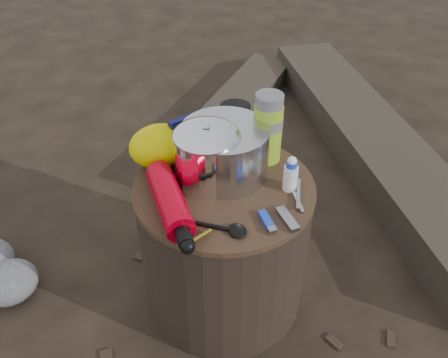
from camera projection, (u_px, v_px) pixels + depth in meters
name	position (u px, v px, depth m)	size (l,w,h in m)	color
ground	(224.00, 293.00, 1.59)	(60.00, 60.00, 0.00)	black
stump	(224.00, 244.00, 1.45)	(0.50, 0.50, 0.46)	black
log_main	(371.00, 141.00, 2.15)	(0.31, 1.86, 0.16)	#362D25
log_small	(230.00, 115.00, 2.39)	(0.23, 1.28, 0.11)	#362D25
foil_windscreen	(225.00, 151.00, 1.31)	(0.24, 0.24, 0.15)	silver
camping_pot	(207.00, 154.00, 1.27)	(0.18, 0.18, 0.18)	white
fuel_bottle	(170.00, 200.00, 1.20)	(0.07, 0.30, 0.07)	red
thermos	(268.00, 128.00, 1.34)	(0.08, 0.08, 0.21)	#91C224
travel_mug	(235.00, 126.00, 1.43)	(0.09, 0.09, 0.13)	black
stuff_sack	(160.00, 146.00, 1.35)	(0.17, 0.14, 0.12)	#EFDF00
food_pouch	(188.00, 138.00, 1.37)	(0.10, 0.02, 0.13)	#0C1149
lighter	(266.00, 220.00, 1.19)	(0.02, 0.08, 0.01)	blue
multitool	(287.00, 219.00, 1.19)	(0.02, 0.09, 0.01)	#A1A0A5
pot_grabber	(296.00, 196.00, 1.26)	(0.03, 0.12, 0.01)	#A1A0A5
spork	(206.00, 225.00, 1.17)	(0.04, 0.17, 0.01)	black
squeeze_bottle	(291.00, 175.00, 1.27)	(0.04, 0.04, 0.09)	white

